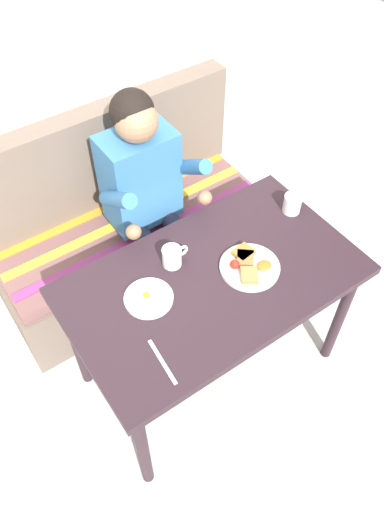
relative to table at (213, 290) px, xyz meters
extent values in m
plane|color=beige|center=(0.00, 0.00, -0.65)|extent=(8.00, 8.00, 0.00)
cube|color=beige|center=(0.00, 1.27, 0.65)|extent=(4.40, 0.10, 2.60)
cube|color=#2B1C23|center=(0.00, 0.00, 0.06)|extent=(1.20, 0.70, 0.04)
cylinder|color=#2B1C23|center=(-0.54, -0.29, -0.30)|extent=(0.05, 0.05, 0.69)
cylinder|color=#2B1C23|center=(0.54, -0.29, -0.30)|extent=(0.05, 0.05, 0.69)
cylinder|color=#2B1C23|center=(-0.54, 0.29, -0.30)|extent=(0.05, 0.05, 0.69)
cylinder|color=#2B1C23|center=(0.54, 0.29, -0.30)|extent=(0.05, 0.05, 0.69)
cube|color=#695A4F|center=(0.00, 0.72, -0.45)|extent=(1.44, 0.56, 0.40)
cube|color=brown|center=(0.00, 0.72, -0.22)|extent=(1.40, 0.52, 0.06)
cube|color=#695A4F|center=(0.00, 0.94, 0.08)|extent=(1.44, 0.12, 0.54)
cube|color=#93387A|center=(0.00, 0.58, -0.18)|extent=(1.38, 0.05, 0.01)
cube|color=yellow|center=(0.00, 0.72, -0.18)|extent=(1.38, 0.05, 0.01)
cube|color=orange|center=(0.00, 0.86, -0.18)|extent=(1.38, 0.05, 0.01)
cube|color=teal|center=(0.05, 0.66, 0.11)|extent=(0.34, 0.22, 0.48)
sphere|color=#9E7051|center=(0.05, 0.64, 0.44)|extent=(0.19, 0.19, 0.19)
sphere|color=black|center=(0.05, 0.67, 0.47)|extent=(0.19, 0.19, 0.19)
cylinder|color=teal|center=(-0.14, 0.52, 0.18)|extent=(0.07, 0.29, 0.23)
cylinder|color=teal|center=(0.24, 0.52, 0.18)|extent=(0.07, 0.29, 0.23)
sphere|color=#9E7051|center=(-0.14, 0.40, 0.08)|extent=(0.07, 0.07, 0.07)
sphere|color=#9E7051|center=(0.24, 0.40, 0.08)|extent=(0.07, 0.07, 0.07)
cylinder|color=#232333|center=(-0.03, 0.49, -0.13)|extent=(0.09, 0.34, 0.09)
cylinder|color=#232333|center=(-0.03, 0.32, -0.39)|extent=(0.08, 0.08, 0.52)
cube|color=black|center=(-0.03, 0.26, -0.62)|extent=(0.09, 0.20, 0.05)
cylinder|color=#232333|center=(0.14, 0.49, -0.13)|extent=(0.09, 0.34, 0.09)
cylinder|color=#232333|center=(0.14, 0.32, -0.39)|extent=(0.08, 0.08, 0.52)
cube|color=black|center=(0.14, 0.26, -0.62)|extent=(0.09, 0.20, 0.05)
cylinder|color=white|center=(0.15, -0.05, 0.09)|extent=(0.25, 0.25, 0.02)
cube|color=#9D6437|center=(0.15, -0.01, 0.11)|extent=(0.10, 0.10, 0.02)
cube|color=olive|center=(0.17, 0.02, 0.11)|extent=(0.09, 0.08, 0.02)
cube|color=olive|center=(0.11, -0.09, 0.11)|extent=(0.10, 0.10, 0.02)
sphere|color=red|center=(0.10, -0.01, 0.12)|extent=(0.04, 0.04, 0.04)
ellipsoid|color=#CC6623|center=(0.19, -0.08, 0.11)|extent=(0.06, 0.05, 0.02)
cylinder|color=white|center=(-0.27, 0.06, 0.09)|extent=(0.19, 0.19, 0.01)
ellipsoid|color=white|center=(-0.27, 0.06, 0.10)|extent=(0.09, 0.08, 0.01)
sphere|color=yellow|center=(-0.28, 0.06, 0.11)|extent=(0.03, 0.03, 0.03)
cylinder|color=white|center=(0.52, 0.11, 0.13)|extent=(0.08, 0.08, 0.09)
cylinder|color=brown|center=(0.52, 0.11, 0.16)|extent=(0.07, 0.07, 0.01)
torus|color=white|center=(0.57, 0.11, 0.13)|extent=(0.05, 0.01, 0.05)
cylinder|color=white|center=(-0.10, 0.16, 0.13)|extent=(0.08, 0.08, 0.09)
cylinder|color=brown|center=(-0.10, 0.16, 0.16)|extent=(0.07, 0.07, 0.01)
torus|color=white|center=(-0.04, 0.16, 0.13)|extent=(0.05, 0.01, 0.05)
cube|color=silver|center=(-0.37, -0.20, 0.08)|extent=(0.03, 0.20, 0.00)
camera|label=1|loc=(-0.78, -0.98, 1.70)|focal=35.61mm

